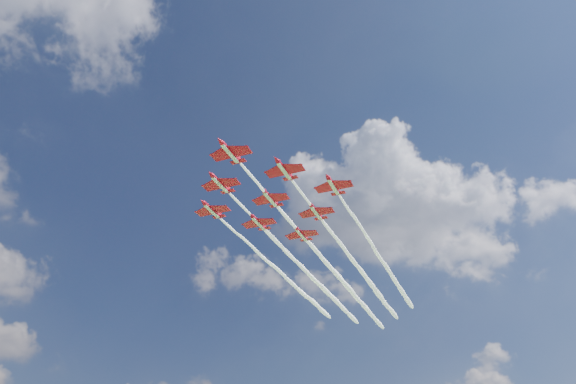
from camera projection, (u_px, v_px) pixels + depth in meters
name	position (u px, v px, depth m)	size (l,w,h in m)	color
jet_lead	(309.00, 243.00, 153.72)	(90.04, 51.25, 2.51)	red
jet_row2_port	(347.00, 253.00, 159.53)	(90.04, 51.25, 2.51)	red
jet_row2_starb	(296.00, 261.00, 164.56)	(90.04, 51.25, 2.51)	red
jet_row3_port	(383.00, 262.00, 165.35)	(90.04, 51.25, 2.51)	red
jet_row3_centre	(333.00, 270.00, 170.38)	(90.04, 51.25, 2.51)	red
jet_row3_starb	(285.00, 277.00, 175.41)	(90.04, 51.25, 2.51)	red
jet_row4_port	(366.00, 278.00, 176.20)	(90.04, 51.25, 2.51)	red
jet_row4_starb	(320.00, 285.00, 181.23)	(90.04, 51.25, 2.51)	red
jet_tail	(352.00, 292.00, 187.04)	(90.04, 51.25, 2.51)	red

